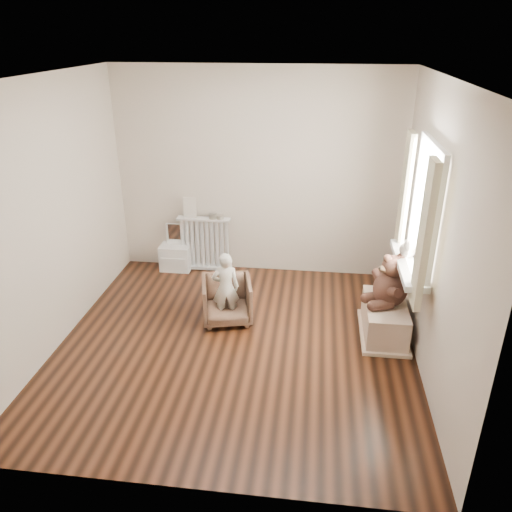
# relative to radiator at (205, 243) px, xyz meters

# --- Properties ---
(floor) EXTENTS (3.60, 3.60, 0.01)m
(floor) POSITION_rel_radiator_xyz_m (0.69, -1.68, -0.39)
(floor) COLOR black
(floor) RESTS_ON ground
(ceiling) EXTENTS (3.60, 3.60, 0.01)m
(ceiling) POSITION_rel_radiator_xyz_m (0.69, -1.68, 2.21)
(ceiling) COLOR white
(ceiling) RESTS_ON ground
(back_wall) EXTENTS (3.60, 0.02, 2.60)m
(back_wall) POSITION_rel_radiator_xyz_m (0.69, 0.12, 0.91)
(back_wall) COLOR beige
(back_wall) RESTS_ON ground
(front_wall) EXTENTS (3.60, 0.02, 2.60)m
(front_wall) POSITION_rel_radiator_xyz_m (0.69, -3.48, 0.91)
(front_wall) COLOR beige
(front_wall) RESTS_ON ground
(left_wall) EXTENTS (0.02, 3.60, 2.60)m
(left_wall) POSITION_rel_radiator_xyz_m (-1.11, -1.68, 0.91)
(left_wall) COLOR beige
(left_wall) RESTS_ON ground
(right_wall) EXTENTS (0.02, 3.60, 2.60)m
(right_wall) POSITION_rel_radiator_xyz_m (2.49, -1.68, 0.91)
(right_wall) COLOR beige
(right_wall) RESTS_ON ground
(window) EXTENTS (0.03, 0.90, 1.10)m
(window) POSITION_rel_radiator_xyz_m (2.45, -1.38, 1.06)
(window) COLOR white
(window) RESTS_ON right_wall
(window_sill) EXTENTS (0.22, 1.10, 0.06)m
(window_sill) POSITION_rel_radiator_xyz_m (2.36, -1.38, 0.48)
(window_sill) COLOR silver
(window_sill) RESTS_ON right_wall
(curtain_left) EXTENTS (0.06, 0.26, 1.30)m
(curtain_left) POSITION_rel_radiator_xyz_m (2.34, -1.95, 1.00)
(curtain_left) COLOR beige
(curtain_left) RESTS_ON right_wall
(curtain_right) EXTENTS (0.06, 0.26, 1.30)m
(curtain_right) POSITION_rel_radiator_xyz_m (2.34, -0.81, 1.00)
(curtain_right) COLOR beige
(curtain_right) RESTS_ON right_wall
(radiator) EXTENTS (0.70, 0.13, 0.73)m
(radiator) POSITION_rel_radiator_xyz_m (0.00, 0.00, 0.00)
(radiator) COLOR silver
(radiator) RESTS_ON floor
(paper_doll) EXTENTS (0.16, 0.01, 0.27)m
(paper_doll) POSITION_rel_radiator_xyz_m (-0.17, 0.00, 0.48)
(paper_doll) COLOR beige
(paper_doll) RESTS_ON radiator
(tin_a) EXTENTS (0.11, 0.11, 0.06)m
(tin_a) POSITION_rel_radiator_xyz_m (0.12, 0.00, 0.37)
(tin_a) COLOR #A59E8C
(tin_a) RESTS_ON radiator
(tin_b) EXTENTS (0.09, 0.09, 0.05)m
(tin_b) POSITION_rel_radiator_xyz_m (0.22, 0.00, 0.37)
(tin_b) COLOR #A59E8C
(tin_b) RESTS_ON radiator
(toy_vanity) EXTENTS (0.40, 0.28, 0.63)m
(toy_vanity) POSITION_rel_radiator_xyz_m (-0.39, -0.03, -0.11)
(toy_vanity) COLOR silver
(toy_vanity) RESTS_ON floor
(armchair) EXTENTS (0.63, 0.64, 0.49)m
(armchair) POSITION_rel_radiator_xyz_m (0.51, -1.22, -0.15)
(armchair) COLOR brown
(armchair) RESTS_ON floor
(child) EXTENTS (0.33, 0.26, 0.81)m
(child) POSITION_rel_radiator_xyz_m (0.51, -1.27, 0.04)
(child) COLOR silver
(child) RESTS_ON armchair
(toy_bench) EXTENTS (0.42, 0.79, 0.37)m
(toy_bench) POSITION_rel_radiator_xyz_m (2.21, -1.31, -0.19)
(toy_bench) COLOR beige
(toy_bench) RESTS_ON floor
(teddy_bear) EXTENTS (0.55, 0.48, 0.56)m
(teddy_bear) POSITION_rel_radiator_xyz_m (2.23, -1.31, 0.28)
(teddy_bear) COLOR #321B14
(teddy_bear) RESTS_ON toy_bench
(plush_cat) EXTENTS (0.17, 0.26, 0.21)m
(plush_cat) POSITION_rel_radiator_xyz_m (2.35, -1.29, 0.61)
(plush_cat) COLOR gray
(plush_cat) RESTS_ON window_sill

